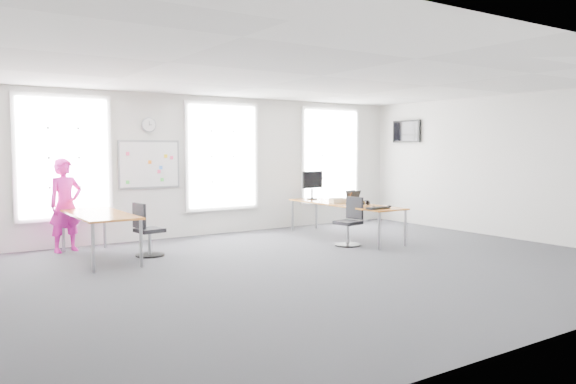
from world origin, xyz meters
TOP-DOWN VIEW (x-y plane):
  - floor at (0.00, 0.00)m, footprint 10.00×10.00m
  - ceiling at (0.00, 0.00)m, footprint 10.00×10.00m
  - wall_back at (0.00, 4.00)m, footprint 10.00×0.00m
  - wall_front at (0.00, -4.00)m, footprint 10.00×0.00m
  - wall_right at (5.00, 0.00)m, footprint 0.00×10.00m
  - window_left at (-3.00, 3.97)m, footprint 1.60×0.06m
  - window_mid at (0.30, 3.97)m, footprint 1.60×0.06m
  - window_right at (3.30, 3.97)m, footprint 1.60×0.06m
  - desk_right at (2.14, 2.01)m, footprint 0.80×2.99m
  - desk_left at (-2.77, 2.52)m, footprint 0.86×2.15m
  - chair_right at (1.63, 1.21)m, footprint 0.50×0.50m
  - chair_left at (-2.02, 2.32)m, footprint 0.50×0.50m
  - person at (-3.08, 3.57)m, footprint 0.70×0.55m
  - whiteboard at (-1.35, 3.97)m, footprint 1.20×0.03m
  - wall_clock at (-1.35, 3.97)m, footprint 0.30×0.04m
  - tv at (4.95, 3.00)m, footprint 0.06×0.90m
  - keyboard at (1.97, 0.80)m, footprint 0.50×0.22m
  - mouse at (2.35, 0.89)m, footprint 0.11×0.14m
  - lens_cap at (2.25, 1.21)m, footprint 0.07×0.07m
  - headphones at (2.25, 1.47)m, footprint 0.17×0.09m
  - laptop_sleeve at (2.15, 1.74)m, footprint 0.37×0.30m
  - paper_stack at (2.08, 2.15)m, footprint 0.34×0.28m
  - monitor at (2.14, 3.13)m, footprint 0.57×0.23m

SIDE VIEW (x-z plane):
  - floor at x=0.00m, z-range 0.00..0.00m
  - chair_right at x=1.63m, z-range -0.06..0.88m
  - chair_left at x=-2.02m, z-range -0.06..0.88m
  - desk_right at x=2.14m, z-range 0.32..1.04m
  - desk_left at x=-2.77m, z-range 0.33..1.11m
  - lens_cap at x=2.25m, z-range 0.73..0.73m
  - keyboard at x=1.97m, z-range 0.73..0.75m
  - mouse at x=2.35m, z-range 0.73..0.77m
  - headphones at x=2.25m, z-range 0.72..0.82m
  - paper_stack at x=2.08m, z-range 0.73..0.83m
  - person at x=-3.08m, z-range 0.00..1.70m
  - laptop_sleeve at x=2.15m, z-range 0.72..1.01m
  - monitor at x=2.14m, z-range 0.79..1.43m
  - wall_back at x=0.00m, z-range -3.50..6.50m
  - wall_front at x=0.00m, z-range -3.50..6.50m
  - wall_right at x=5.00m, z-range -3.50..6.50m
  - whiteboard at x=-1.35m, z-range 1.10..2.00m
  - window_left at x=-3.00m, z-range 0.60..2.80m
  - window_mid at x=0.30m, z-range 0.60..2.80m
  - window_right at x=3.30m, z-range 0.60..2.80m
  - tv at x=4.95m, z-range 2.02..2.57m
  - wall_clock at x=-1.35m, z-range 2.20..2.50m
  - ceiling at x=0.00m, z-range 3.00..3.00m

